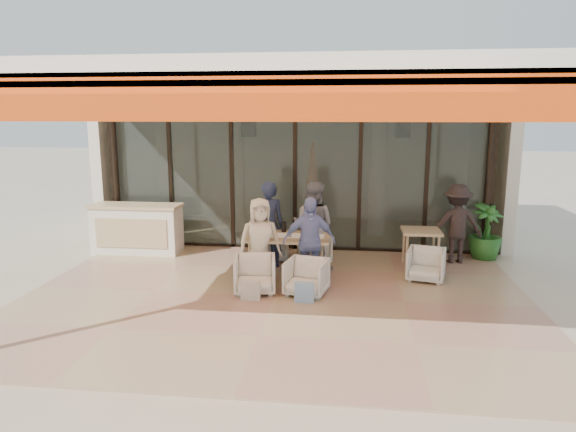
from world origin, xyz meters
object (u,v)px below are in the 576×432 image
object	(u,v)px
dining_table	(287,239)
diner_cream	(260,241)
host_counter	(137,229)
side_table	(421,235)
chair_far_left	(272,246)
potted_palm	(486,231)
chair_far_right	(314,246)
chair_near_right	(306,275)
diner_grey	(313,226)
diner_periwinkle	(309,242)
standing_woman	(457,224)
side_chair	(426,263)
chair_near_left	(255,273)
diner_navy	(268,225)

from	to	relation	value
dining_table	diner_cream	bearing A→B (deg)	-132.26
host_counter	side_table	xyz separation A→B (m)	(5.72, -0.39, 0.11)
chair_far_left	side_table	size ratio (longest dim) A/B	0.82
potted_palm	chair_far_right	bearing A→B (deg)	-170.38
chair_far_left	potted_palm	distance (m)	4.26
chair_near_right	potted_palm	size ratio (longest dim) A/B	0.56
diner_grey	diner_periwinkle	xyz separation A→B (m)	(0.00, -0.90, -0.07)
diner_periwinkle	potted_palm	distance (m)	3.91
standing_woman	side_chair	bearing A→B (deg)	53.09
standing_woman	diner_periwinkle	bearing A→B (deg)	25.37
diner_periwinkle	potted_palm	world-z (taller)	diner_periwinkle
diner_grey	diner_periwinkle	size ratio (longest dim) A/B	1.10
diner_periwinkle	side_chair	world-z (taller)	diner_periwinkle
host_counter	side_chair	distance (m)	5.84
host_counter	standing_woman	xyz separation A→B (m)	(6.44, 0.04, 0.25)
host_counter	standing_woman	world-z (taller)	standing_woman
chair_far_right	diner_cream	size ratio (longest dim) A/B	0.42
chair_far_right	chair_near_left	xyz separation A→B (m)	(-0.84, -1.90, 0.02)
chair_far_right	diner_navy	size ratio (longest dim) A/B	0.38
host_counter	side_chair	xyz separation A→B (m)	(5.72, -1.14, -0.21)
standing_woman	chair_far_left	bearing A→B (deg)	-1.78
chair_near_right	dining_table	bearing A→B (deg)	126.03
chair_far_left	potted_palm	size ratio (longest dim) A/B	0.53
chair_near_left	standing_woman	distance (m)	4.18
chair_far_left	standing_woman	distance (m)	3.61
diner_cream	potted_palm	world-z (taller)	diner_cream
chair_far_left	diner_navy	distance (m)	0.72
diner_periwinkle	host_counter	bearing A→B (deg)	144.81
diner_cream	diner_periwinkle	xyz separation A→B (m)	(0.84, 0.00, 0.02)
dining_table	chair_far_left	bearing A→B (deg)	113.70
dining_table	host_counter	bearing A→B (deg)	160.86
side_chair	chair_far_right	bearing A→B (deg)	168.37
dining_table	chair_near_left	bearing A→B (deg)	-113.43
host_counter	chair_far_right	xyz separation A→B (m)	(3.71, -0.20, -0.22)
side_chair	potted_palm	world-z (taller)	potted_palm
chair_far_right	standing_woman	size ratio (longest dim) A/B	0.40
dining_table	potted_palm	distance (m)	4.09
chair_far_right	diner_navy	xyz separation A→B (m)	(-0.84, -0.50, 0.51)
side_chair	potted_palm	distance (m)	2.05
host_counter	diner_navy	size ratio (longest dim) A/B	1.12
dining_table	diner_periwinkle	world-z (taller)	diner_periwinkle
host_counter	side_table	size ratio (longest dim) A/B	2.48
side_chair	chair_near_right	bearing A→B (deg)	-141.02
diner_periwinkle	side_chair	distance (m)	2.11
standing_woman	chair_near_right	bearing A→B (deg)	32.49
chair_near_left	chair_far_right	bearing A→B (deg)	57.34
diner_cream	side_table	bearing A→B (deg)	3.77
chair_near_left	side_table	world-z (taller)	side_table
side_table	chair_far_right	bearing A→B (deg)	174.39
chair_far_right	side_chair	xyz separation A→B (m)	(2.01, -0.95, 0.00)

